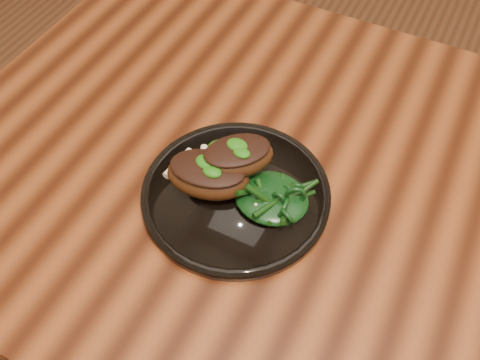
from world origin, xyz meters
The scene contains 6 objects.
desk centered at (0.00, 0.00, 0.67)m, with size 1.60×0.80×0.75m.
plate centered at (-0.31, -0.08, 0.76)m, with size 0.27×0.27×0.02m.
lamb_chop_front centered at (-0.35, -0.09, 0.79)m, with size 0.13×0.10×0.05m.
lamb_chop_back centered at (-0.32, -0.05, 0.81)m, with size 0.12×0.12×0.05m.
herb_smear centered at (-0.35, -0.02, 0.77)m, with size 0.08×0.05×0.01m, color #114C08.
greens_heap centered at (-0.26, -0.07, 0.78)m, with size 0.10×0.10×0.04m.
Camera 1 is at (-0.11, -0.47, 1.37)m, focal length 40.00 mm.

